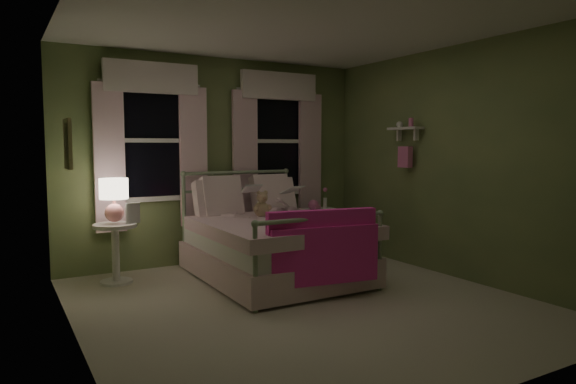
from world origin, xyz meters
TOP-DOWN VIEW (x-y plane):
  - room_shell at (0.00, 0.00)m, footprint 4.20×4.20m
  - bed at (0.19, 0.96)m, footprint 1.58×2.04m
  - pink_throw at (0.19, -0.06)m, footprint 1.10×0.31m
  - child_left at (-0.09, 1.39)m, footprint 0.29×0.25m
  - child_right at (0.47, 1.39)m, footprint 0.37×0.29m
  - book_left at (-0.09, 1.14)m, footprint 0.22×0.16m
  - book_right at (0.47, 1.14)m, footprint 0.22×0.16m
  - teddy_bear at (0.19, 1.23)m, footprint 0.23×0.19m
  - nightstand_left at (-1.39, 1.61)m, footprint 0.46×0.46m
  - table_lamp at (-1.39, 1.61)m, footprint 0.30×0.30m
  - book_nightstand at (-1.29, 1.53)m, footprint 0.20×0.25m
  - nightstand_right at (1.23, 1.59)m, footprint 0.50×0.40m
  - pink_toy at (1.13, 1.58)m, footprint 0.14×0.19m
  - bud_vase at (1.35, 1.64)m, footprint 0.06×0.06m
  - window_left at (-0.85, 2.03)m, footprint 1.34×0.13m
  - window_right at (0.85, 2.03)m, footprint 1.34×0.13m
  - wall_shelf at (1.90, 0.70)m, footprint 0.15×0.50m
  - framed_picture at (-1.95, 0.60)m, footprint 0.03×0.32m

SIDE VIEW (x-z plane):
  - bed at x=0.19m, z-range -0.21..0.98m
  - nightstand_left at x=-1.39m, z-range 0.09..0.74m
  - nightstand_right at x=1.23m, z-range 0.23..0.87m
  - pink_throw at x=0.19m, z-range 0.26..0.96m
  - book_nightstand at x=-1.29m, z-range 0.65..0.67m
  - pink_toy at x=1.13m, z-range 0.64..0.78m
  - bud_vase at x=1.35m, z-range 0.65..0.93m
  - teddy_bear at x=0.19m, z-range 0.64..0.95m
  - child_left at x=-0.09m, z-range 0.57..1.24m
  - book_right at x=0.47m, z-range 0.79..1.05m
  - child_right at x=0.47m, z-range 0.57..1.33m
  - table_lamp at x=-1.39m, z-range 0.72..1.19m
  - book_left at x=-0.09m, z-range 0.83..1.09m
  - room_shell at x=0.00m, z-range -0.80..3.40m
  - framed_picture at x=-1.95m, z-range 1.29..1.71m
  - wall_shelf at x=1.90m, z-range 1.22..1.82m
  - window_left at x=-0.85m, z-range 0.64..2.60m
  - window_right at x=0.85m, z-range 0.64..2.60m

